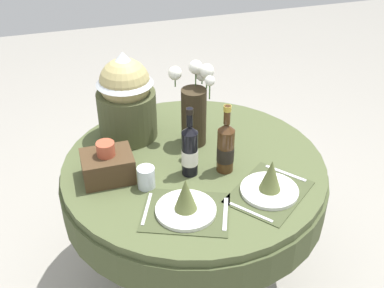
{
  "coord_description": "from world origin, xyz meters",
  "views": [
    {
      "loc": [
        -0.52,
        -1.68,
        1.99
      ],
      "look_at": [
        0.0,
        0.03,
        0.82
      ],
      "focal_mm": 44.77,
      "sensor_mm": 36.0,
      "label": 1
    }
  ],
  "objects_px": {
    "place_setting_right": "(270,184)",
    "gift_tub_back_left": "(126,93)",
    "flower_vase": "(194,107)",
    "place_setting_left": "(186,203)",
    "woven_basket_side_left": "(108,165)",
    "wine_bottle_centre": "(190,150)",
    "tumbler_near_left": "(146,178)",
    "wine_bottle_left": "(226,147)",
    "dining_table": "(194,184)"
  },
  "relations": [
    {
      "from": "wine_bottle_centre",
      "to": "tumbler_near_left",
      "type": "relative_size",
      "value": 3.34
    },
    {
      "from": "wine_bottle_left",
      "to": "place_setting_right",
      "type": "bearing_deg",
      "value": -59.42
    },
    {
      "from": "flower_vase",
      "to": "place_setting_left",
      "type": "bearing_deg",
      "value": -110.82
    },
    {
      "from": "dining_table",
      "to": "tumbler_near_left",
      "type": "height_order",
      "value": "tumbler_near_left"
    },
    {
      "from": "place_setting_left",
      "to": "woven_basket_side_left",
      "type": "height_order",
      "value": "woven_basket_side_left"
    },
    {
      "from": "place_setting_right",
      "to": "wine_bottle_left",
      "type": "distance_m",
      "value": 0.25
    },
    {
      "from": "flower_vase",
      "to": "gift_tub_back_left",
      "type": "height_order",
      "value": "gift_tub_back_left"
    },
    {
      "from": "dining_table",
      "to": "wine_bottle_left",
      "type": "relative_size",
      "value": 3.77
    },
    {
      "from": "place_setting_right",
      "to": "wine_bottle_centre",
      "type": "distance_m",
      "value": 0.36
    },
    {
      "from": "wine_bottle_centre",
      "to": "gift_tub_back_left",
      "type": "relative_size",
      "value": 0.74
    },
    {
      "from": "flower_vase",
      "to": "gift_tub_back_left",
      "type": "relative_size",
      "value": 0.93
    },
    {
      "from": "place_setting_right",
      "to": "tumbler_near_left",
      "type": "bearing_deg",
      "value": 158.67
    },
    {
      "from": "dining_table",
      "to": "woven_basket_side_left",
      "type": "relative_size",
      "value": 5.63
    },
    {
      "from": "tumbler_near_left",
      "to": "woven_basket_side_left",
      "type": "bearing_deg",
      "value": 141.97
    },
    {
      "from": "gift_tub_back_left",
      "to": "woven_basket_side_left",
      "type": "bearing_deg",
      "value": -115.06
    },
    {
      "from": "wine_bottle_centre",
      "to": "gift_tub_back_left",
      "type": "height_order",
      "value": "gift_tub_back_left"
    },
    {
      "from": "gift_tub_back_left",
      "to": "woven_basket_side_left",
      "type": "distance_m",
      "value": 0.38
    },
    {
      "from": "dining_table",
      "to": "wine_bottle_left",
      "type": "bearing_deg",
      "value": -39.4
    },
    {
      "from": "wine_bottle_left",
      "to": "wine_bottle_centre",
      "type": "bearing_deg",
      "value": 172.24
    },
    {
      "from": "woven_basket_side_left",
      "to": "gift_tub_back_left",
      "type": "bearing_deg",
      "value": 64.94
    },
    {
      "from": "place_setting_left",
      "to": "tumbler_near_left",
      "type": "xyz_separation_m",
      "value": [
        -0.11,
        0.2,
        0.0
      ]
    },
    {
      "from": "gift_tub_back_left",
      "to": "tumbler_near_left",
      "type": "bearing_deg",
      "value": -90.67
    },
    {
      "from": "place_setting_right",
      "to": "gift_tub_back_left",
      "type": "height_order",
      "value": "gift_tub_back_left"
    },
    {
      "from": "dining_table",
      "to": "gift_tub_back_left",
      "type": "height_order",
      "value": "gift_tub_back_left"
    },
    {
      "from": "tumbler_near_left",
      "to": "woven_basket_side_left",
      "type": "xyz_separation_m",
      "value": [
        -0.14,
        0.11,
        0.02
      ]
    },
    {
      "from": "dining_table",
      "to": "flower_vase",
      "type": "distance_m",
      "value": 0.36
    },
    {
      "from": "flower_vase",
      "to": "wine_bottle_left",
      "type": "xyz_separation_m",
      "value": [
        0.06,
        -0.26,
        -0.07
      ]
    },
    {
      "from": "flower_vase",
      "to": "woven_basket_side_left",
      "type": "height_order",
      "value": "flower_vase"
    },
    {
      "from": "gift_tub_back_left",
      "to": "flower_vase",
      "type": "bearing_deg",
      "value": -27.42
    },
    {
      "from": "place_setting_left",
      "to": "tumbler_near_left",
      "type": "bearing_deg",
      "value": 119.13
    },
    {
      "from": "place_setting_right",
      "to": "woven_basket_side_left",
      "type": "height_order",
      "value": "woven_basket_side_left"
    },
    {
      "from": "dining_table",
      "to": "flower_vase",
      "type": "height_order",
      "value": "flower_vase"
    },
    {
      "from": "woven_basket_side_left",
      "to": "wine_bottle_centre",
      "type": "bearing_deg",
      "value": -11.79
    },
    {
      "from": "place_setting_left",
      "to": "place_setting_right",
      "type": "xyz_separation_m",
      "value": [
        0.36,
        0.02,
        0.0
      ]
    },
    {
      "from": "wine_bottle_centre",
      "to": "gift_tub_back_left",
      "type": "bearing_deg",
      "value": 116.89
    },
    {
      "from": "place_setting_right",
      "to": "tumbler_near_left",
      "type": "height_order",
      "value": "place_setting_right"
    },
    {
      "from": "place_setting_right",
      "to": "gift_tub_back_left",
      "type": "xyz_separation_m",
      "value": [
        -0.47,
        0.61,
        0.18
      ]
    },
    {
      "from": "place_setting_left",
      "to": "wine_bottle_left",
      "type": "xyz_separation_m",
      "value": [
        0.24,
        0.22,
        0.07
      ]
    },
    {
      "from": "place_setting_left",
      "to": "woven_basket_side_left",
      "type": "bearing_deg",
      "value": 129.13
    },
    {
      "from": "wine_bottle_left",
      "to": "gift_tub_back_left",
      "type": "xyz_separation_m",
      "value": [
        -0.35,
        0.41,
        0.11
      ]
    },
    {
      "from": "wine_bottle_centre",
      "to": "gift_tub_back_left",
      "type": "xyz_separation_m",
      "value": [
        -0.2,
        0.39,
        0.11
      ]
    },
    {
      "from": "dining_table",
      "to": "wine_bottle_centre",
      "type": "distance_m",
      "value": 0.26
    },
    {
      "from": "flower_vase",
      "to": "gift_tub_back_left",
      "type": "bearing_deg",
      "value": 152.58
    },
    {
      "from": "wine_bottle_centre",
      "to": "flower_vase",
      "type": "bearing_deg",
      "value": 68.52
    },
    {
      "from": "flower_vase",
      "to": "tumbler_near_left",
      "type": "bearing_deg",
      "value": -136.81
    },
    {
      "from": "wine_bottle_left",
      "to": "wine_bottle_centre",
      "type": "xyz_separation_m",
      "value": [
        -0.15,
        0.02,
        0.0
      ]
    },
    {
      "from": "woven_basket_side_left",
      "to": "flower_vase",
      "type": "bearing_deg",
      "value": 20.7
    },
    {
      "from": "dining_table",
      "to": "wine_bottle_centre",
      "type": "relative_size",
      "value": 3.75
    },
    {
      "from": "tumbler_near_left",
      "to": "gift_tub_back_left",
      "type": "distance_m",
      "value": 0.46
    },
    {
      "from": "flower_vase",
      "to": "tumbler_near_left",
      "type": "distance_m",
      "value": 0.43
    }
  ]
}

